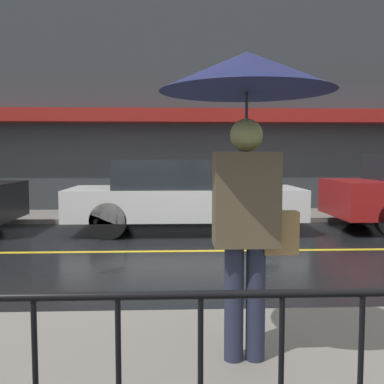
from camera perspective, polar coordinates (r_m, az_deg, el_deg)
name	(u,v)px	position (r m, az deg, el deg)	size (l,w,h in m)	color
ground_plane	(190,251)	(7.37, -0.25, -7.52)	(80.00, 80.00, 0.00)	black
sidewalk_far	(184,215)	(11.31, -1.03, -2.99)	(28.00, 1.89, 0.10)	slate
lane_marking	(190,251)	(7.36, -0.25, -7.49)	(25.20, 0.12, 0.01)	gold
building_storefront	(183,99)	(12.37, -1.18, 11.77)	(28.00, 0.85, 6.24)	#383D42
railing_foreground	(241,370)	(1.99, 6.24, -21.58)	(12.00, 0.04, 0.91)	black
pedestrian	(247,110)	(3.13, 7.03, 10.36)	(1.20, 1.20, 2.15)	#23283D
car_white	(182,195)	(9.13, -1.25, -0.38)	(4.66, 1.75, 1.46)	silver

